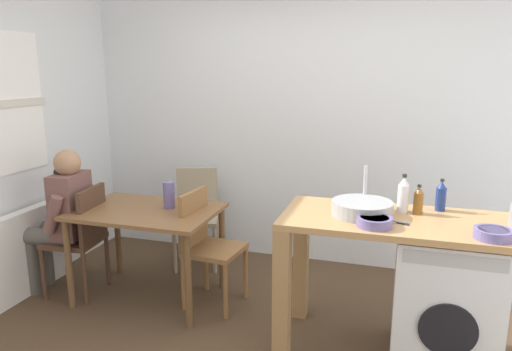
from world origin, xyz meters
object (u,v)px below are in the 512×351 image
(bottle_tall_green, at_px, (403,195))
(vase, at_px, (169,195))
(washing_machine, at_px, (444,298))
(colander, at_px, (493,233))
(bottle_squat_brown, at_px, (418,201))
(chair_opposite, at_px, (206,241))
(bottle_clear_small, at_px, (441,196))
(seated_person, at_px, (62,214))
(chair_person_seat, at_px, (82,234))
(dining_table, at_px, (147,221))
(mixing_bowl, at_px, (374,221))
(chair_spare_by_wall, at_px, (197,211))

(bottle_tall_green, relative_size, vase, 1.20)
(washing_machine, relative_size, colander, 4.30)
(bottle_tall_green, distance_m, bottle_squat_brown, 0.10)
(chair_opposite, xyz_separation_m, bottle_clear_small, (1.66, -0.04, 0.51))
(vase, bearing_deg, seated_person, -166.27)
(chair_person_seat, distance_m, seated_person, 0.23)
(dining_table, height_order, colander, colander)
(chair_opposite, xyz_separation_m, washing_machine, (1.71, -0.29, -0.08))
(mixing_bowl, bearing_deg, bottle_tall_green, 65.21)
(bottle_squat_brown, bearing_deg, vase, 173.78)
(chair_spare_by_wall, height_order, washing_machine, chair_spare_by_wall)
(chair_spare_by_wall, xyz_separation_m, colander, (2.30, -1.22, 0.44))
(bottle_squat_brown, bearing_deg, seated_person, -179.83)
(chair_opposite, distance_m, vase, 0.47)
(colander, height_order, vase, colander)
(chair_opposite, bearing_deg, bottle_tall_green, 89.67)
(seated_person, xyz_separation_m, washing_machine, (2.89, -0.12, -0.24))
(bottle_clear_small, bearing_deg, washing_machine, -78.87)
(chair_opposite, relative_size, bottle_squat_brown, 4.74)
(chair_opposite, height_order, washing_machine, chair_opposite)
(colander, bearing_deg, bottle_tall_green, 143.08)
(dining_table, relative_size, seated_person, 0.92)
(chair_person_seat, relative_size, chair_opposite, 1.00)
(chair_opposite, bearing_deg, bottle_clear_small, 94.56)
(chair_person_seat, distance_m, bottle_tall_green, 2.51)
(chair_person_seat, relative_size, vase, 4.30)
(chair_person_seat, xyz_separation_m, washing_machine, (2.73, -0.14, -0.08))
(chair_opposite, distance_m, colander, 2.02)
(chair_person_seat, height_order, seated_person, seated_person)
(chair_spare_by_wall, distance_m, bottle_tall_green, 2.09)
(chair_opposite, bearing_deg, vase, -91.55)
(chair_opposite, distance_m, bottle_squat_brown, 1.61)
(bottle_squat_brown, distance_m, mixing_bowl, 0.41)
(washing_machine, height_order, vase, vase)
(mixing_bowl, bearing_deg, colander, -1.84)
(chair_person_seat, height_order, vase, vase)
(chair_person_seat, height_order, chair_spare_by_wall, same)
(chair_person_seat, distance_m, washing_machine, 2.74)
(chair_person_seat, distance_m, vase, 0.80)
(chair_spare_by_wall, distance_m, bottle_squat_brown, 2.17)
(chair_spare_by_wall, bearing_deg, bottle_tall_green, 135.79)
(chair_spare_by_wall, xyz_separation_m, washing_machine, (2.11, -1.00, -0.08))
(vase, bearing_deg, mixing_bowl, -18.33)
(dining_table, relative_size, chair_opposite, 1.22)
(seated_person, xyz_separation_m, bottle_clear_small, (2.84, 0.13, 0.34))
(bottle_squat_brown, bearing_deg, bottle_clear_small, 40.72)
(chair_person_seat, bearing_deg, bottle_squat_brown, -96.28)
(seated_person, height_order, colander, seated_person)
(bottle_clear_small, xyz_separation_m, vase, (-1.99, 0.08, -0.17))
(seated_person, bearing_deg, dining_table, -87.29)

